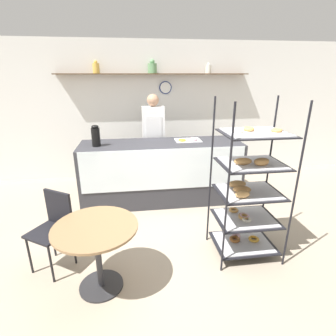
% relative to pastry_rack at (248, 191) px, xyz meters
% --- Properties ---
extents(ground_plane, '(14.00, 14.00, 0.00)m').
position_rel_pastry_rack_xyz_m(ground_plane, '(-0.82, 0.34, -0.83)').
color(ground_plane, gray).
extents(back_wall, '(10.00, 0.30, 2.70)m').
position_rel_pastry_rack_xyz_m(back_wall, '(-0.82, 2.84, 0.54)').
color(back_wall, white).
rests_on(back_wall, ground_plane).
extents(display_counter, '(2.64, 0.78, 1.02)m').
position_rel_pastry_rack_xyz_m(display_counter, '(-0.82, 1.57, -0.32)').
color(display_counter, '#333338').
rests_on(display_counter, ground_plane).
extents(pastry_rack, '(0.76, 0.61, 1.85)m').
position_rel_pastry_rack_xyz_m(pastry_rack, '(0.00, 0.00, 0.00)').
color(pastry_rack, black).
rests_on(pastry_rack, ground_plane).
extents(person_worker, '(0.39, 0.23, 1.75)m').
position_rel_pastry_rack_xyz_m(person_worker, '(-0.90, 2.13, 0.14)').
color(person_worker, '#282833').
rests_on(person_worker, ground_plane).
extents(cafe_table, '(0.81, 0.81, 0.72)m').
position_rel_pastry_rack_xyz_m(cafe_table, '(-1.67, -0.34, -0.28)').
color(cafe_table, '#262628').
rests_on(cafe_table, ground_plane).
extents(cafe_chair, '(0.53, 0.53, 0.88)m').
position_rel_pastry_rack_xyz_m(cafe_chair, '(-2.18, 0.08, -0.28)').
color(cafe_chair, black).
rests_on(cafe_chair, ground_plane).
extents(coffee_carafe, '(0.13, 0.13, 0.33)m').
position_rel_pastry_rack_xyz_m(coffee_carafe, '(-1.84, 1.50, 0.35)').
color(coffee_carafe, black).
rests_on(coffee_carafe, display_counter).
extents(donut_tray_counter, '(0.43, 0.31, 0.05)m').
position_rel_pastry_rack_xyz_m(donut_tray_counter, '(-0.34, 1.64, 0.21)').
color(donut_tray_counter, silver).
rests_on(donut_tray_counter, display_counter).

